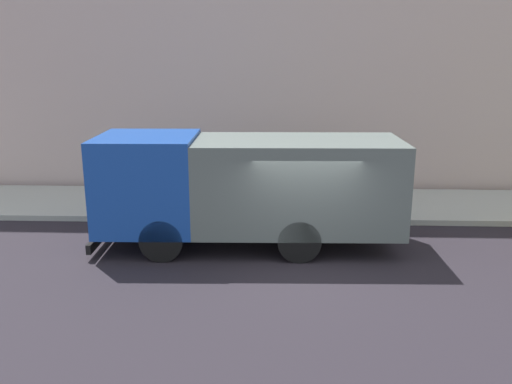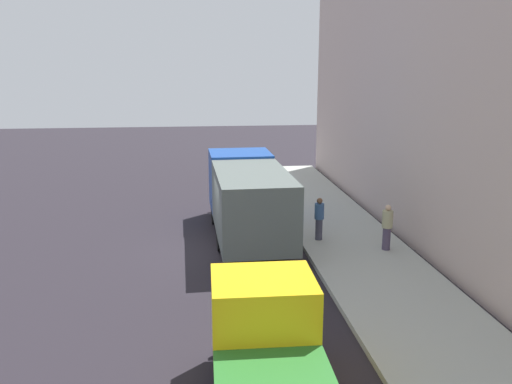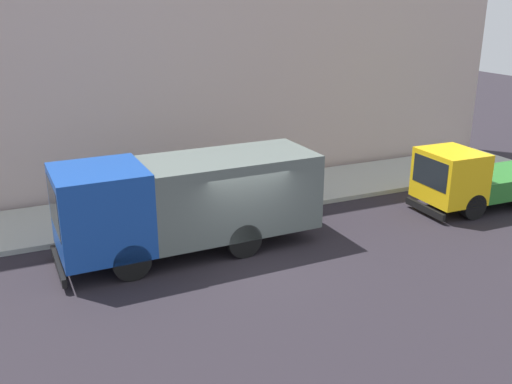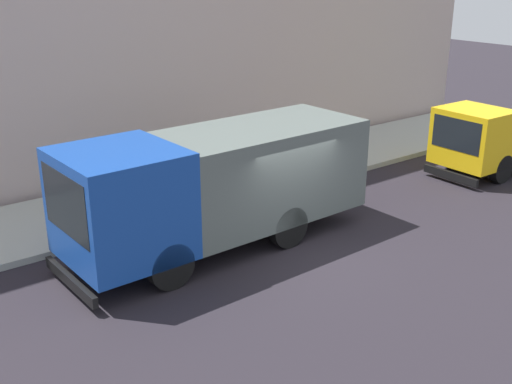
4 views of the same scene
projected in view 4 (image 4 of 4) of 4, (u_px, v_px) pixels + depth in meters
ground at (295, 246)px, 15.26m from camera, size 80.00×80.00×0.00m
sidewalk at (191, 190)px, 18.83m from camera, size 3.66×30.00×0.17m
large_utility_truck at (218, 182)px, 14.76m from camera, size 2.67×7.76×2.88m
small_flatbed_truck at (496, 139)px, 20.54m from camera, size 2.17×5.74×2.23m
pedestrian_walking at (198, 173)px, 17.43m from camera, size 0.36×0.36×1.56m
pedestrian_standing at (198, 148)px, 19.72m from camera, size 0.51×0.51×1.59m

